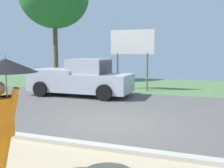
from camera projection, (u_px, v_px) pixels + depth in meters
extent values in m
cube|color=#565451|center=(126.00, 111.00, 9.62)|extent=(40.00, 8.00, 0.10)
cube|color=#517645|center=(159.00, 86.00, 17.10)|extent=(40.00, 8.00, 0.10)
cube|color=#B2AD9E|center=(78.00, 144.00, 5.86)|extent=(40.00, 0.24, 0.10)
cone|color=orange|center=(1.00, 140.00, 4.14)|extent=(0.60, 0.60, 1.45)
cylinder|color=orange|center=(0.00, 116.00, 4.10)|extent=(0.44, 0.44, 0.65)
cylinder|color=orange|center=(13.00, 101.00, 3.97)|extent=(0.24, 0.09, 0.45)
cylinder|color=gray|center=(7.00, 87.00, 3.98)|extent=(0.02, 0.02, 0.75)
cone|color=black|center=(6.00, 65.00, 3.94)|extent=(0.99, 0.99, 0.22)
cylinder|color=gray|center=(5.00, 58.00, 3.92)|extent=(0.02, 0.02, 0.10)
cube|color=#ADB2BA|center=(80.00, 82.00, 12.82)|extent=(5.20, 2.00, 0.90)
cube|color=#ADB2BA|center=(89.00, 68.00, 12.56)|extent=(1.80, 1.84, 0.90)
cube|color=#2D3842|center=(105.00, 68.00, 12.28)|extent=(0.10, 1.70, 0.77)
cube|color=#ADB2BA|center=(58.00, 71.00, 13.18)|extent=(2.40, 2.00, 0.20)
cylinder|color=black|center=(118.00, 87.00, 13.23)|extent=(0.76, 0.28, 0.76)
cylinder|color=black|center=(104.00, 93.00, 11.36)|extent=(0.76, 0.28, 0.76)
cylinder|color=black|center=(62.00, 84.00, 14.35)|extent=(0.76, 0.28, 0.76)
cylinder|color=black|center=(41.00, 89.00, 12.48)|extent=(0.76, 0.28, 0.76)
cylinder|color=slate|center=(117.00, 71.00, 15.02)|extent=(0.12, 0.12, 2.20)
cylinder|color=slate|center=(147.00, 72.00, 14.43)|extent=(0.12, 0.12, 2.20)
cube|color=silver|center=(132.00, 42.00, 14.52)|extent=(2.60, 0.10, 1.40)
cylinder|color=brown|center=(56.00, 50.00, 20.18)|extent=(0.36, 0.36, 4.86)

